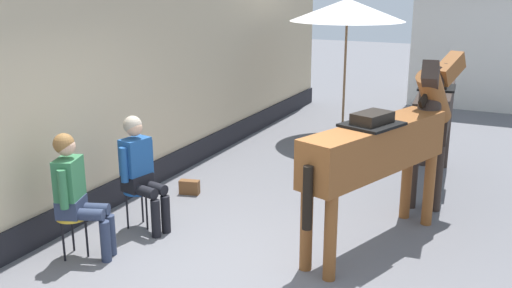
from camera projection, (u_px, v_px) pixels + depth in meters
name	position (u px, v px, depth m)	size (l,w,h in m)	color
ground_plane	(333.00, 186.00, 8.54)	(40.00, 40.00, 0.00)	slate
pub_facade_wall	(122.00, 85.00, 7.87)	(0.34, 14.00, 3.40)	#CCB793
distant_cottage	(490.00, 28.00, 13.89)	(3.40, 2.60, 3.50)	silver
seated_visitor_near	(76.00, 190.00, 6.16)	(0.61, 0.49, 1.39)	gold
seated_visitor_far	(140.00, 167.00, 6.89)	(0.61, 0.48, 1.39)	#194C99
saddled_horse_near	(383.00, 145.00, 6.42)	(1.26, 2.87, 2.06)	brown
saddled_horse_far	(434.00, 110.00, 8.14)	(0.64, 3.00, 2.06)	#2D231E
cafe_parasol	(347.00, 11.00, 10.55)	(2.10, 2.10, 2.58)	black
spare_stool_white	(323.00, 149.00, 8.93)	(0.32, 0.32, 0.46)	white
satchel_bag	(189.00, 187.00, 8.19)	(0.28, 0.12, 0.20)	brown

